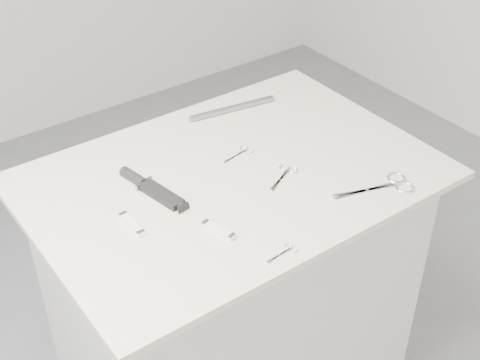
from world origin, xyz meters
TOP-DOWN VIEW (x-y plane):
  - plinth at (0.00, 0.00)m, footprint 0.90×0.60m
  - display_board at (0.00, 0.00)m, footprint 1.00×0.70m
  - large_shears at (0.28, -0.27)m, footprint 0.21×0.11m
  - embroidery_scissors_a at (0.11, -0.08)m, footprint 0.11×0.08m
  - embroidery_scissors_b at (0.07, 0.06)m, footprint 0.10×0.04m
  - tiny_scissors at (-0.08, -0.30)m, footprint 0.08×0.03m
  - sheathed_knife at (-0.20, 0.07)m, footprint 0.07×0.21m
  - pocket_knife_a at (-0.30, -0.03)m, footprint 0.02×0.09m
  - pocket_knife_b at (-0.15, -0.16)m, footprint 0.04×0.09m
  - metal_rail at (0.18, 0.26)m, footprint 0.26×0.06m

SIDE VIEW (x-z plane):
  - plinth at x=0.00m, z-range 0.00..0.90m
  - display_board at x=0.00m, z-range 0.90..0.92m
  - tiny_scissors at x=-0.08m, z-range 0.92..0.92m
  - embroidery_scissors_b at x=0.07m, z-range 0.92..0.92m
  - embroidery_scissors_a at x=0.11m, z-range 0.92..0.92m
  - large_shears at x=0.28m, z-range 0.92..0.93m
  - pocket_knife_b at x=-0.15m, z-range 0.92..0.93m
  - pocket_knife_a at x=-0.30m, z-range 0.92..0.93m
  - sheathed_knife at x=-0.20m, z-range 0.91..0.94m
  - metal_rail at x=0.18m, z-range 0.92..0.94m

